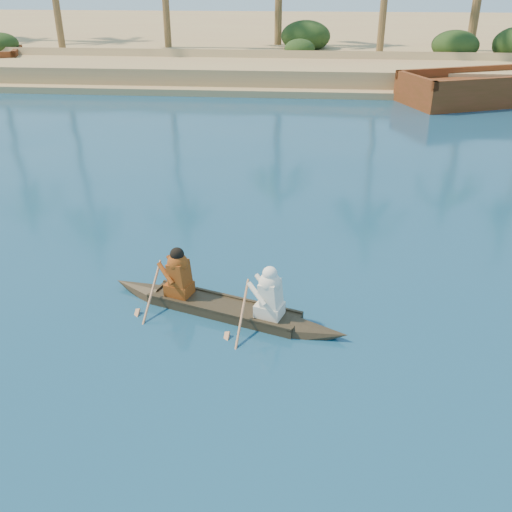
# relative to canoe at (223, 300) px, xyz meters

# --- Properties ---
(sandy_embankment) EXTENTS (150.00, 51.00, 1.50)m
(sandy_embankment) POSITION_rel_canoe_xyz_m (8.00, 47.08, 0.24)
(sandy_embankment) COLOR tan
(sandy_embankment) RESTS_ON ground
(shrub_cluster) EXTENTS (100.00, 6.00, 2.40)m
(shrub_cluster) POSITION_rel_canoe_xyz_m (8.00, 31.69, 0.91)
(shrub_cluster) COLOR black
(shrub_cluster) RESTS_ON ground
(canoe) EXTENTS (5.34, 2.41, 1.49)m
(canoe) POSITION_rel_canoe_xyz_m (0.00, 0.00, 0.00)
(canoe) COLOR #30281A
(canoe) RESTS_ON ground
(barge_mid) EXTENTS (11.82, 7.66, 1.87)m
(barge_mid) POSITION_rel_canoe_xyz_m (12.15, 22.64, 0.37)
(barge_mid) COLOR maroon
(barge_mid) RESTS_ON ground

